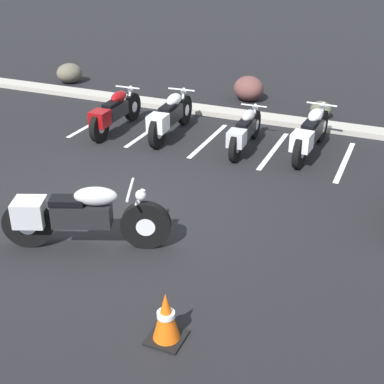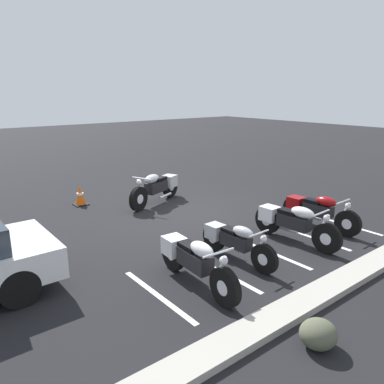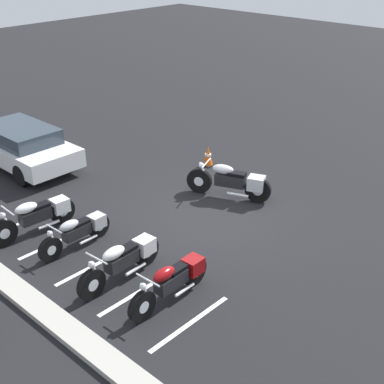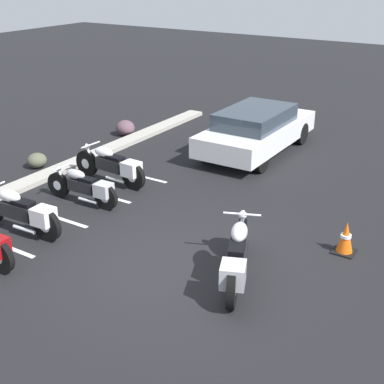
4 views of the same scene
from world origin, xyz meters
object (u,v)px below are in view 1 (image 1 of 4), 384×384
parked_bike_0 (114,112)px  parked_bike_1 (169,116)px  parked_bike_3 (310,133)px  landscape_rock_1 (69,73)px  landscape_rock_0 (249,88)px  landscape_rock_3 (321,110)px  motorcycle_silver_featured (77,216)px  traffic_cone (166,318)px  parked_bike_2 (244,131)px

parked_bike_0 → parked_bike_1: 1.26m
parked_bike_3 → landscape_rock_1: 7.94m
landscape_rock_0 → landscape_rock_3: bearing=-18.3°
motorcycle_silver_featured → landscape_rock_3: 7.30m
parked_bike_0 → parked_bike_1: parked_bike_1 is taller
parked_bike_0 → landscape_rock_1: bearing=45.8°
parked_bike_1 → traffic_cone: parked_bike_1 is taller
parked_bike_2 → landscape_rock_1: bearing=63.3°
landscape_rock_0 → parked_bike_1: bearing=-102.9°
motorcycle_silver_featured → landscape_rock_1: size_ratio=3.06×
motorcycle_silver_featured → landscape_rock_0: motorcycle_silver_featured is taller
landscape_rock_3 → traffic_cone: bearing=-90.5°
landscape_rock_3 → parked_bike_3: bearing=-84.3°
motorcycle_silver_featured → parked_bike_2: 4.47m
parked_bike_0 → traffic_cone: bearing=-146.3°
motorcycle_silver_featured → parked_bike_3: size_ratio=1.02×
traffic_cone → landscape_rock_1: bearing=130.2°
landscape_rock_0 → parked_bike_3: bearing=-53.7°
motorcycle_silver_featured → parked_bike_1: bearing=76.8°
parked_bike_3 → landscape_rock_1: parked_bike_3 is taller
landscape_rock_1 → landscape_rock_3: (7.25, -0.24, -0.08)m
parked_bike_3 → parked_bike_0: bearing=98.2°
landscape_rock_0 → landscape_rock_1: size_ratio=1.18×
parked_bike_3 → landscape_rock_3: bearing=9.1°
motorcycle_silver_featured → traffic_cone: 2.33m
landscape_rock_1 → traffic_cone: (7.18, -8.48, 0.02)m
parked_bike_1 → landscape_rock_0: parked_bike_1 is taller
motorcycle_silver_featured → landscape_rock_0: bearing=67.6°
parked_bike_1 → parked_bike_2: 1.72m
landscape_rock_1 → landscape_rock_3: size_ratio=1.44×
parked_bike_0 → landscape_rock_0: 3.94m
landscape_rock_1 → parked_bike_2: bearing=-24.9°
landscape_rock_0 → landscape_rock_3: (2.00, -0.66, -0.11)m
parked_bike_0 → parked_bike_2: (2.96, 0.10, -0.04)m
parked_bike_3 → landscape_rock_1: bearing=74.0°
traffic_cone → parked_bike_3: bearing=87.0°
motorcycle_silver_featured → landscape_rock_1: bearing=103.6°
parked_bike_3 → landscape_rock_1: size_ratio=3.01×
motorcycle_silver_featured → parked_bike_1: size_ratio=1.02×
parked_bike_0 → parked_bike_2: size_ratio=1.09×
parked_bike_2 → landscape_rock_0: 3.45m
motorcycle_silver_featured → landscape_rock_3: bearing=51.6°
parked_bike_3 → traffic_cone: bearing=-179.6°
parked_bike_3 → landscape_rock_3: size_ratio=4.34×
parked_bike_3 → landscape_rock_0: size_ratio=2.55×
motorcycle_silver_featured → parked_bike_2: motorcycle_silver_featured is taller
parked_bike_3 → parked_bike_2: bearing=104.9°
landscape_rock_1 → traffic_cone: traffic_cone is taller
parked_bike_1 → parked_bike_2: size_ratio=1.13×
parked_bike_0 → parked_bike_3: parked_bike_3 is taller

